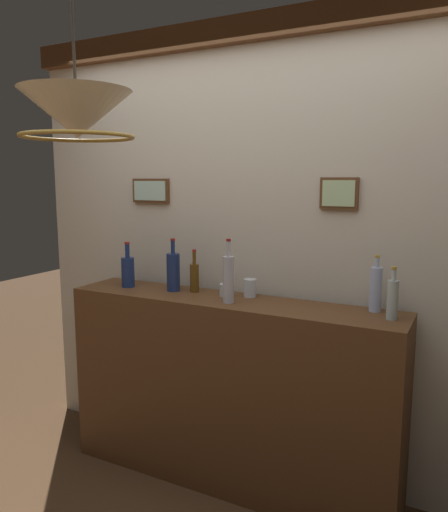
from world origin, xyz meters
TOP-DOWN VIEW (x-y plane):
  - panelled_rear_partition at (-0.00, 1.10)m, footprint 3.01×0.15m
  - bar_shelf_unit at (0.00, 0.83)m, footprint 1.93×0.38m
  - liquor_bottle_rum at (-0.26, 0.90)m, footprint 0.05×0.05m
  - liquor_bottle_mezcal at (-0.69, 0.83)m, footprint 0.08×0.08m
  - liquor_bottle_brandy at (0.77, 0.95)m, footprint 0.06×0.06m
  - liquor_bottle_rye at (0.87, 0.84)m, footprint 0.05×0.05m
  - liquor_bottle_sherry at (0.03, 0.77)m, footprint 0.06×0.06m
  - liquor_bottle_gin at (-0.39, 0.87)m, footprint 0.08×0.08m
  - glass_tumbler_rocks at (-0.05, 0.89)m, footprint 0.07×0.07m
  - glass_tumbler_highball at (0.08, 0.94)m, footprint 0.07×0.07m
  - pendant_lamp at (-0.22, -0.04)m, footprint 0.44×0.44m

SIDE VIEW (x-z plane):
  - bar_shelf_unit at x=0.00m, z-range 0.00..1.08m
  - glass_tumbler_rocks at x=-0.05m, z-range 1.08..1.15m
  - glass_tumbler_highball at x=0.08m, z-range 1.08..1.18m
  - liquor_bottle_rum at x=-0.26m, z-range 1.05..1.30m
  - liquor_bottle_mezcal at x=-0.69m, z-range 1.04..1.32m
  - liquor_bottle_rye at x=0.87m, z-range 1.06..1.31m
  - liquor_bottle_brandy at x=0.77m, z-range 1.06..1.34m
  - liquor_bottle_gin at x=-0.39m, z-range 1.04..1.36m
  - liquor_bottle_sherry at x=0.03m, z-range 1.04..1.39m
  - panelled_rear_partition at x=0.00m, z-range 0.08..2.71m
  - pendant_lamp at x=-0.22m, z-range 1.69..2.28m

